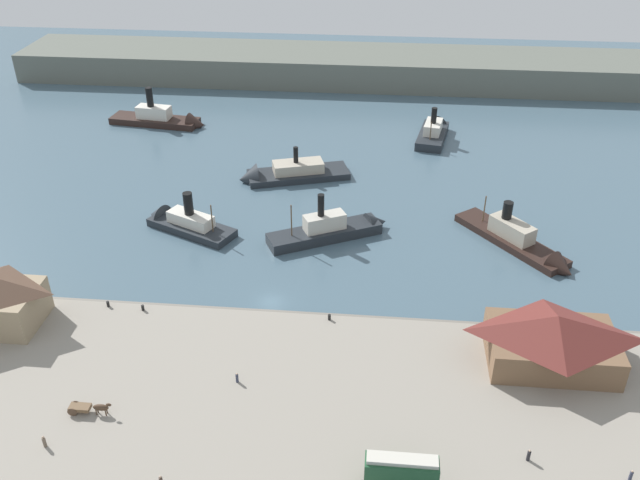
% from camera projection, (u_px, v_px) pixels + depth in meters
% --- Properties ---
extents(ground_plane, '(320.00, 320.00, 0.00)m').
position_uv_depth(ground_plane, '(271.00, 302.00, 105.96)').
color(ground_plane, '#476070').
extents(quay_promenade, '(110.00, 36.00, 1.20)m').
position_uv_depth(quay_promenade, '(244.00, 401.00, 86.97)').
color(quay_promenade, gray).
rests_on(quay_promenade, ground).
extents(seawall_edge, '(110.00, 0.80, 1.00)m').
position_uv_depth(seawall_edge, '(267.00, 314.00, 102.64)').
color(seawall_edge, slate).
rests_on(seawall_edge, ground).
extents(ferry_shed_east_terminal, '(17.20, 11.53, 7.64)m').
position_uv_depth(ferry_shed_east_terminal, '(553.00, 338.00, 90.56)').
color(ferry_shed_east_terminal, brown).
rests_on(ferry_shed_east_terminal, quay_promenade).
extents(street_tram, '(8.04, 2.54, 4.46)m').
position_uv_depth(street_tram, '(401.00, 470.00, 73.68)').
color(street_tram, '#1E4C2D').
rests_on(street_tram, quay_promenade).
extents(horse_cart, '(5.54, 1.41, 1.87)m').
position_uv_depth(horse_cart, '(89.00, 408.00, 83.83)').
color(horse_cart, brown).
rests_on(horse_cart, quay_promenade).
extents(pedestrian_near_east_shed, '(0.41, 0.41, 1.66)m').
position_uv_depth(pedestrian_near_east_shed, '(44.00, 442.00, 79.39)').
color(pedestrian_near_east_shed, '#6B5B4C').
rests_on(pedestrian_near_east_shed, quay_promenade).
extents(pedestrian_walking_west, '(0.41, 0.41, 1.66)m').
position_uv_depth(pedestrian_walking_west, '(529.00, 456.00, 77.66)').
color(pedestrian_walking_west, '#232328').
rests_on(pedestrian_walking_west, quay_promenade).
extents(pedestrian_near_cart, '(0.37, 0.37, 1.50)m').
position_uv_depth(pedestrian_near_cart, '(631.00, 476.00, 75.33)').
color(pedestrian_near_cart, '#33384C').
rests_on(pedestrian_near_cart, quay_promenade).
extents(pedestrian_near_west_shed, '(0.38, 0.38, 1.52)m').
position_uv_depth(pedestrian_near_west_shed, '(237.00, 378.00, 88.68)').
color(pedestrian_near_west_shed, '#33384C').
rests_on(pedestrian_near_west_shed, quay_promenade).
extents(mooring_post_center_east, '(0.44, 0.44, 0.90)m').
position_uv_depth(mooring_post_center_east, '(329.00, 317.00, 100.04)').
color(mooring_post_center_east, black).
rests_on(mooring_post_center_east, quay_promenade).
extents(mooring_post_east, '(0.44, 0.44, 0.90)m').
position_uv_depth(mooring_post_east, '(108.00, 304.00, 102.83)').
color(mooring_post_east, black).
rests_on(mooring_post_east, quay_promenade).
extents(mooring_post_center_west, '(0.44, 0.44, 0.90)m').
position_uv_depth(mooring_post_center_west, '(143.00, 308.00, 102.01)').
color(mooring_post_center_west, black).
rests_on(mooring_post_center_west, quay_promenade).
extents(ferry_mid_harbor, '(24.66, 8.74, 11.22)m').
position_uv_depth(ferry_mid_harbor, '(166.00, 119.00, 168.18)').
color(ferry_mid_harbor, black).
rests_on(ferry_mid_harbor, ground).
extents(ferry_moored_east, '(24.00, 13.12, 9.43)m').
position_uv_depth(ferry_moored_east, '(282.00, 174.00, 142.40)').
color(ferry_moored_east, '#23282D').
rests_on(ferry_moored_east, ground).
extents(ferry_outer_harbor, '(8.69, 17.60, 9.81)m').
position_uv_depth(ferry_outer_harbor, '(434.00, 131.00, 161.54)').
color(ferry_outer_harbor, '#23282D').
rests_on(ferry_outer_harbor, ground).
extents(ferry_departing_north, '(18.93, 12.75, 9.65)m').
position_uv_depth(ferry_departing_north, '(182.00, 222.00, 124.90)').
color(ferry_departing_north, '#23282D').
rests_on(ferry_departing_north, ground).
extents(ferry_approaching_west, '(22.28, 14.43, 10.24)m').
position_uv_depth(ferry_approaching_west, '(336.00, 229.00, 122.26)').
color(ferry_approaching_west, '#23282D').
rests_on(ferry_approaching_west, ground).
extents(ferry_near_quay, '(19.65, 22.53, 9.26)m').
position_uv_depth(ferry_near_quay, '(524.00, 244.00, 118.15)').
color(ferry_near_quay, black).
rests_on(ferry_near_quay, ground).
extents(far_headland, '(180.00, 24.00, 8.00)m').
position_uv_depth(far_headland, '(330.00, 66.00, 197.28)').
color(far_headland, '#60665B').
rests_on(far_headland, ground).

